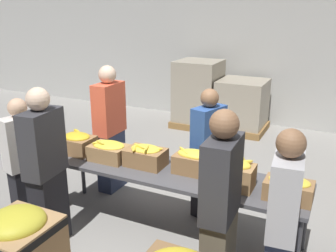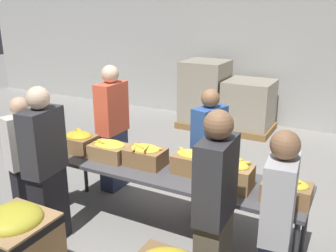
% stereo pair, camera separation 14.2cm
% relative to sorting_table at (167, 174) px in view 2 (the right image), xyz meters
% --- Properties ---
extents(ground_plane, '(30.00, 30.00, 0.00)m').
position_rel_sorting_table_xyz_m(ground_plane, '(0.00, 0.00, -0.70)').
color(ground_plane, gray).
extents(wall_back, '(16.00, 0.08, 4.00)m').
position_rel_sorting_table_xyz_m(wall_back, '(0.00, 4.53, 1.30)').
color(wall_back, '#B7B7B2').
rests_on(wall_back, ground_plane).
extents(sorting_table, '(2.95, 0.72, 0.75)m').
position_rel_sorting_table_xyz_m(sorting_table, '(0.00, 0.00, 0.00)').
color(sorting_table, '#4C4C51').
rests_on(sorting_table, ground_plane).
extents(banana_box_0, '(0.40, 0.31, 0.26)m').
position_rel_sorting_table_xyz_m(banana_box_0, '(-1.20, -0.02, 0.17)').
color(banana_box_0, olive).
rests_on(banana_box_0, sorting_table).
extents(banana_box_1, '(0.43, 0.29, 0.24)m').
position_rel_sorting_table_xyz_m(banana_box_1, '(-0.73, -0.04, 0.16)').
color(banana_box_1, '#A37A4C').
rests_on(banana_box_1, sorting_table).
extents(banana_box_2, '(0.43, 0.33, 0.26)m').
position_rel_sorting_table_xyz_m(banana_box_2, '(-0.28, 0.01, 0.17)').
color(banana_box_2, olive).
rests_on(banana_box_2, sorting_table).
extents(banana_box_3, '(0.43, 0.27, 0.26)m').
position_rel_sorting_table_xyz_m(banana_box_3, '(0.28, 0.07, 0.18)').
color(banana_box_3, olive).
rests_on(banana_box_3, sorting_table).
extents(banana_box_4, '(0.43, 0.29, 0.31)m').
position_rel_sorting_table_xyz_m(banana_box_4, '(0.72, -0.07, 0.20)').
color(banana_box_4, '#A37A4C').
rests_on(banana_box_4, sorting_table).
extents(banana_box_5, '(0.43, 0.27, 0.25)m').
position_rel_sorting_table_xyz_m(banana_box_5, '(1.26, -0.08, 0.16)').
color(banana_box_5, olive).
rests_on(banana_box_5, sorting_table).
extents(volunteer_0, '(0.33, 0.46, 1.56)m').
position_rel_sorting_table_xyz_m(volunteer_0, '(0.25, 0.55, 0.08)').
color(volunteer_0, black).
rests_on(volunteer_0, ground_plane).
extents(volunteer_1, '(0.25, 0.45, 1.61)m').
position_rel_sorting_table_xyz_m(volunteer_1, '(1.31, -0.68, 0.10)').
color(volunteer_1, '#2D3856').
rests_on(volunteer_1, ground_plane).
extents(volunteer_2, '(0.24, 0.46, 1.72)m').
position_rel_sorting_table_xyz_m(volunteer_2, '(-1.15, 0.60, 0.15)').
color(volunteer_2, '#2D3856').
rests_on(volunteer_2, ground_plane).
extents(volunteer_3, '(0.25, 0.47, 1.71)m').
position_rel_sorting_table_xyz_m(volunteer_3, '(0.82, -0.73, 0.15)').
color(volunteer_3, '#6B604C').
rests_on(volunteer_3, ground_plane).
extents(volunteer_4, '(0.27, 0.48, 1.71)m').
position_rel_sorting_table_xyz_m(volunteer_4, '(-1.02, -0.74, 0.15)').
color(volunteer_4, black).
rests_on(volunteer_4, ground_plane).
extents(volunteer_5, '(0.30, 0.44, 1.51)m').
position_rel_sorting_table_xyz_m(volunteer_5, '(-1.49, -0.57, 0.05)').
color(volunteer_5, black).
rests_on(volunteer_5, ground_plane).
extents(donation_bin_0, '(0.59, 0.59, 0.83)m').
position_rel_sorting_table_xyz_m(donation_bin_0, '(-0.71, -1.44, -0.26)').
color(donation_bin_0, tan).
rests_on(donation_bin_0, ground_plane).
extents(pallet_stack_0, '(0.94, 0.94, 1.37)m').
position_rel_sorting_table_xyz_m(pallet_stack_0, '(-1.14, 3.79, -0.03)').
color(pallet_stack_0, olive).
rests_on(pallet_stack_0, ground_plane).
extents(pallet_stack_1, '(0.99, 0.99, 1.04)m').
position_rel_sorting_table_xyz_m(pallet_stack_1, '(-0.22, 3.85, -0.19)').
color(pallet_stack_1, olive).
rests_on(pallet_stack_1, ground_plane).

